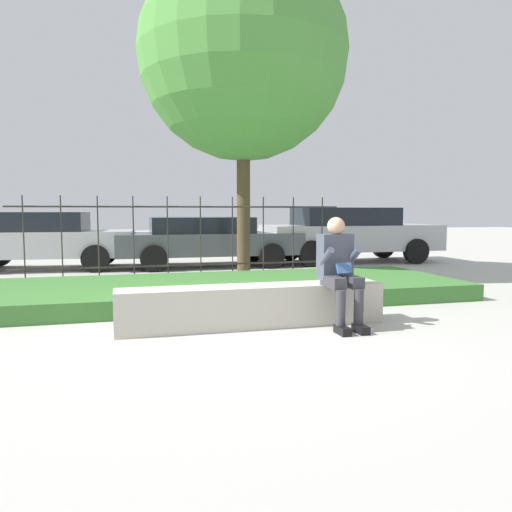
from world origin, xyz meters
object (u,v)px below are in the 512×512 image
object	(u,v)px
stone_bench	(253,308)
tree_behind_fence	(243,55)
person_seated_reader	(339,267)
car_parked_center	(206,239)
car_parked_left	(42,239)
car_parked_right	(349,233)

from	to	relation	value
stone_bench	tree_behind_fence	xyz separation A→B (m)	(0.98, 4.52, 4.28)
stone_bench	tree_behind_fence	world-z (taller)	tree_behind_fence
tree_behind_fence	person_seated_reader	bearing A→B (deg)	-90.15
stone_bench	car_parked_center	xyz separation A→B (m)	(0.54, 6.56, 0.45)
stone_bench	car_parked_left	size ratio (longest dim) A/B	0.76
stone_bench	car_parked_right	xyz separation A→B (m)	(4.37, 6.55, 0.56)
car_parked_center	car_parked_left	world-z (taller)	car_parked_left
tree_behind_fence	car_parked_center	bearing A→B (deg)	102.38
car_parked_center	car_parked_left	distance (m)	3.82
car_parked_left	tree_behind_fence	size ratio (longest dim) A/B	0.63
person_seated_reader	tree_behind_fence	world-z (taller)	tree_behind_fence
car_parked_right	tree_behind_fence	world-z (taller)	tree_behind_fence
person_seated_reader	car_parked_left	xyz separation A→B (m)	(-4.24, 7.12, 0.00)
tree_behind_fence	car_parked_left	bearing A→B (deg)	151.32
person_seated_reader	car_parked_center	world-z (taller)	person_seated_reader
car_parked_right	car_parked_left	world-z (taller)	car_parked_right
person_seated_reader	tree_behind_fence	bearing A→B (deg)	89.85
stone_bench	car_parked_right	bearing A→B (deg)	56.31
car_parked_right	tree_behind_fence	distance (m)	5.43
person_seated_reader	car_parked_center	size ratio (longest dim) A/B	0.29
stone_bench	car_parked_right	world-z (taller)	car_parked_right
car_parked_right	stone_bench	bearing A→B (deg)	-123.22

